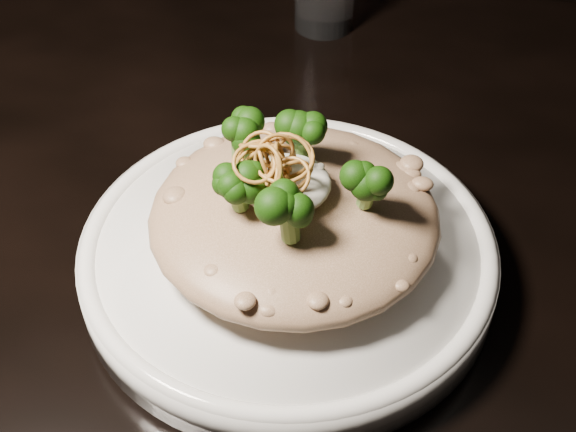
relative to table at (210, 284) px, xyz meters
The scene contains 6 objects.
table is the anchor object (origin of this frame).
plate 0.13m from the table, 31.09° to the right, with size 0.29×0.29×0.03m, color white.
risotto 0.16m from the table, 27.66° to the right, with size 0.20×0.20×0.04m, color brown.
broccoli 0.20m from the table, 29.54° to the right, with size 0.13×0.13×0.05m, color black, non-canonical shape.
cheese 0.19m from the table, 30.59° to the right, with size 0.06×0.06×0.02m, color white.
shallots 0.21m from the table, 34.91° to the right, with size 0.06×0.06×0.04m, color brown, non-canonical shape.
Camera 1 is at (0.16, -0.43, 1.18)m, focal length 50.00 mm.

